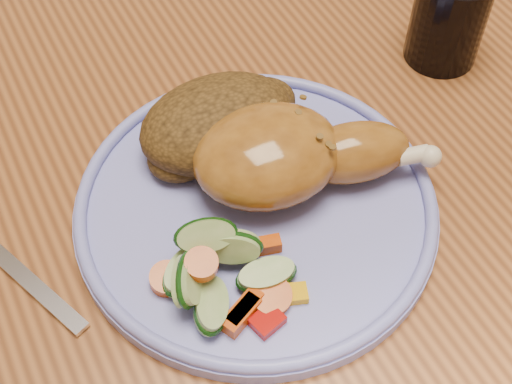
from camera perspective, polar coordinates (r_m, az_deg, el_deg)
dining_table at (r=0.69m, az=4.40°, el=2.24°), size 0.90×1.40×0.75m
plate at (r=0.55m, az=0.00°, el=-1.32°), size 0.28×0.28×0.01m
plate_rim at (r=0.54m, az=0.00°, el=-0.64°), size 0.28×0.28×0.01m
chicken_leg at (r=0.54m, az=2.66°, el=3.00°), size 0.18×0.12×0.06m
rice_pilaf at (r=0.57m, az=-2.87°, el=5.56°), size 0.14×0.09×0.06m
vegetable_pile at (r=0.49m, az=-2.95°, el=-6.51°), size 0.10×0.10×0.05m
fork at (r=0.55m, az=-19.09°, el=-5.48°), size 0.07×0.15×0.00m
drinking_glass at (r=0.67m, az=15.16°, el=13.32°), size 0.07×0.07×0.09m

